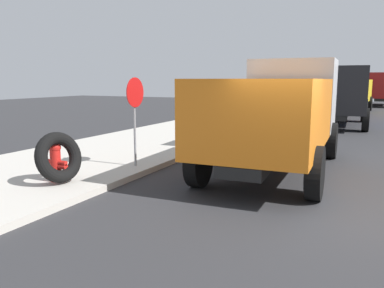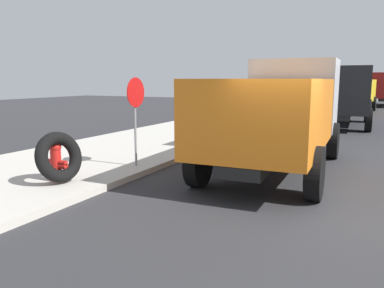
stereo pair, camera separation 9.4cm
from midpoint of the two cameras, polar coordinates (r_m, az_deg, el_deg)
ground_plane at (r=7.67m, az=16.05°, el=-9.07°), size 80.00×80.00×0.00m
sidewalk_curb at (r=10.77m, az=-20.42°, el=-3.57°), size 36.00×5.00×0.15m
fire_hydrant at (r=9.11m, az=-19.02°, el=-2.21°), size 0.27×0.60×0.90m
loose_tire at (r=8.90m, az=-18.62°, el=-1.82°), size 1.20×0.74×1.15m
stop_sign at (r=10.10m, az=-8.02°, el=5.69°), size 0.76×0.08×2.29m
dump_truck_orange at (r=10.56m, az=12.90°, el=4.98°), size 7.08×3.00×3.00m
dump_truck_blue at (r=21.74m, az=21.37°, el=6.73°), size 7.11×3.06×3.00m
dump_truck_yellow at (r=30.89m, az=22.67°, el=7.25°), size 7.11×3.07×3.00m
dump_truck_red at (r=40.01m, az=26.44°, el=7.32°), size 7.03×2.86×3.00m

